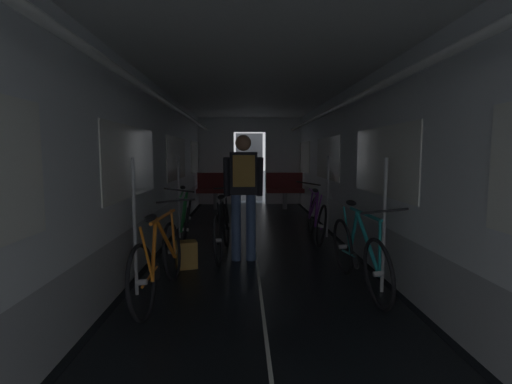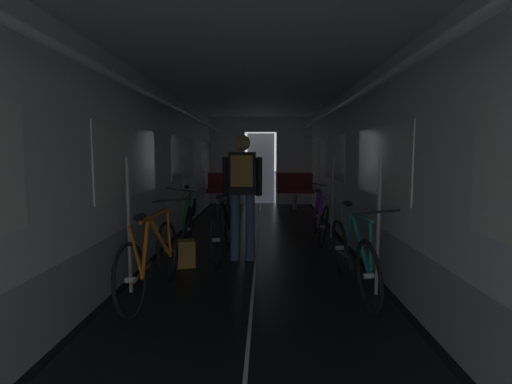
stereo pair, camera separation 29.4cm
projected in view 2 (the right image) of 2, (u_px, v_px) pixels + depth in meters
train_car_shell at (256, 135)px, 5.20m from camera, size 3.14×12.34×2.57m
bench_seat_far_left at (226, 187)px, 9.78m from camera, size 0.98×0.51×0.95m
bench_seat_far_right at (295, 187)px, 9.74m from camera, size 0.98×0.51×0.95m
bicycle_purple at (320, 218)px, 6.19m from camera, size 0.44×1.69×0.96m
bicycle_green at (190, 219)px, 6.05m from camera, size 0.44×1.69×0.96m
bicycle_orange at (152, 259)px, 3.78m from camera, size 0.44×1.69×0.95m
bicycle_teal at (353, 255)px, 3.90m from camera, size 0.44×1.69×0.95m
person_cyclist_aisle at (242, 186)px, 4.97m from camera, size 0.54×0.38×1.69m
bicycle_black_in_aisle at (223, 228)px, 5.30m from camera, size 0.44×1.69×0.94m
backpack_on_floor at (185, 254)px, 4.77m from camera, size 0.31×0.27×0.34m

